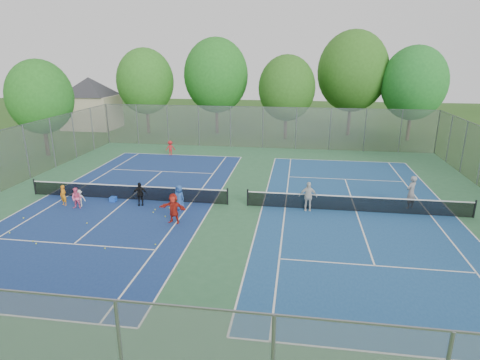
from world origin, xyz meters
The scene contains 37 objects.
ground centered at (0.00, 0.00, 0.00)m, with size 120.00×120.00×0.00m, color #264D18.
court_pad centered at (0.00, 0.00, 0.01)m, with size 32.00×32.00×0.01m, color #30653F.
court_left centered at (-7.00, 0.00, 0.02)m, with size 10.97×23.77×0.01m, color navy.
court_right centered at (7.00, 0.00, 0.02)m, with size 10.97×23.77×0.01m, color navy.
net_left centered at (-7.00, 0.00, 0.46)m, with size 12.87×0.10×0.91m, color black.
net_right centered at (7.00, 0.00, 0.46)m, with size 12.87×0.10×0.91m, color black.
fence_north centered at (0.00, 16.00, 2.00)m, with size 32.00×0.10×4.00m, color gray.
house centered at (-22.00, 24.00, 4.21)m, with size 11.03×11.03×7.30m.
tree_nw centered at (-14.00, 22.00, 5.89)m, with size 6.40×6.40×9.58m.
tree_nl centered at (-6.00, 23.00, 6.54)m, with size 7.20×7.20×10.69m.
tree_nc centered at (2.00, 21.00, 5.39)m, with size 6.00×6.00×8.85m.
tree_nr centered at (9.00, 24.00, 7.04)m, with size 7.60×7.60×11.42m.
tree_ne centered at (15.00, 22.00, 5.97)m, with size 6.60×6.60×9.77m.
tree_side_w centered at (-19.00, 10.00, 5.24)m, with size 5.60×5.60×8.47m.
ball_crate centered at (-7.76, -0.52, 0.15)m, with size 0.36×0.36×0.31m, color blue.
ball_hopper centered at (-3.61, -0.74, 0.24)m, with size 0.24×0.24×0.47m, color #248626.
student_a centered at (-10.40, -1.56, 0.64)m, with size 0.46×0.30×1.27m, color orange.
student_b centered at (-9.32, -1.94, 0.64)m, with size 0.63×0.49×1.29m, color #F9618F.
student_c centered at (-9.33, -1.65, 0.53)m, with size 0.69×0.40×1.07m, color silver.
student_d centered at (-5.83, -0.88, 0.73)m, with size 0.85×0.36×1.46m, color black.
student_e centered at (-3.26, -1.25, 0.76)m, with size 0.74×0.48×1.52m, color #284D92.
student_f centered at (-3.00, -3.14, 0.84)m, with size 1.55×0.49×1.68m, color red.
child_far_baseline centered at (-8.01, 11.74, 0.67)m, with size 0.86×0.50×1.34m, color red.
instructor centered at (10.20, 1.04, 1.00)m, with size 0.73×0.48×2.00m, color gray.
teen_court_b centered at (4.18, -0.21, 0.88)m, with size 1.03×0.43×1.75m, color silver.
tennis_ball_0 centered at (-5.27, -6.65, 0.03)m, with size 0.07×0.07×0.07m, color #CCE836.
tennis_ball_1 centered at (-4.67, -1.55, 0.03)m, with size 0.07×0.07×0.07m, color yellow.
tennis_ball_2 centered at (-4.62, -1.99, 0.03)m, with size 0.07×0.07×0.07m, color #E3F539.
tennis_ball_3 centered at (-9.09, -6.47, 0.03)m, with size 0.07×0.07×0.07m, color #DDF539.
tennis_ball_4 centered at (-8.79, -6.66, 0.03)m, with size 0.07×0.07×0.07m, color #CAE034.
tennis_ball_5 centered at (-3.73, -2.48, 0.03)m, with size 0.07×0.07×0.07m, color #D6F037.
tennis_ball_6 centered at (-3.07, -5.92, 0.03)m, with size 0.07×0.07×0.07m, color #C0D130.
tennis_ball_7 centered at (-10.90, -5.75, 0.03)m, with size 0.07×0.07×0.07m, color #C3EA36.
tennis_ball_8 centered at (-11.48, -3.86, 0.03)m, with size 0.07×0.07×0.07m, color #EBF138.
tennis_ball_9 centered at (-7.62, -4.01, 0.03)m, with size 0.07×0.07×0.07m, color yellow.
tennis_ball_10 centered at (-10.56, -1.18, 0.03)m, with size 0.07×0.07×0.07m, color #CAE936.
tennis_ball_11 centered at (-3.92, -1.16, 0.03)m, with size 0.07×0.07×0.07m, color #BEE835.
Camera 1 is at (3.52, -22.52, 8.71)m, focal length 30.00 mm.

